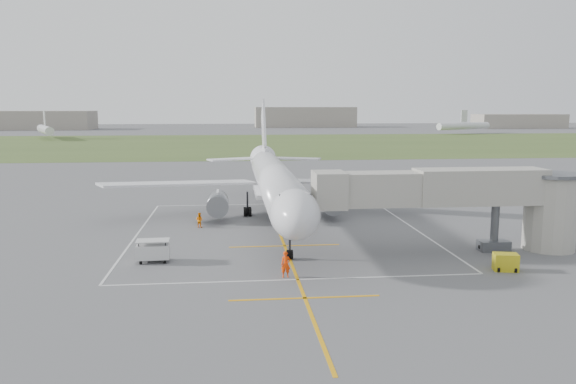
{
  "coord_description": "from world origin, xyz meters",
  "views": [
    {
      "loc": [
        -4.67,
        -59.06,
        12.47
      ],
      "look_at": [
        0.92,
        -4.0,
        4.0
      ],
      "focal_mm": 35.0,
      "sensor_mm": 36.0,
      "label": 1
    }
  ],
  "objects": [
    {
      "name": "ramp_worker_wing",
      "position": [
        -8.08,
        -1.29,
        0.78
      ],
      "size": [
        0.94,
        0.86,
        1.56
      ],
      "primitive_type": "imported",
      "rotation": [
        0.0,
        0.0,
        2.69
      ],
      "color": "orange",
      "rests_on": "ground"
    },
    {
      "name": "baggage_cart",
      "position": [
        -11.07,
        -14.15,
        0.93
      ],
      "size": [
        2.67,
        1.67,
        1.81
      ],
      "rotation": [
        0.0,
        0.0,
        0.04
      ],
      "color": "silver",
      "rests_on": "ground"
    },
    {
      "name": "distant_aircraft",
      "position": [
        12.95,
        178.76,
        3.59
      ],
      "size": [
        200.8,
        47.68,
        8.85
      ],
      "color": "silver",
      "rests_on": "ground"
    },
    {
      "name": "gpu_unit",
      "position": [
        16.12,
        -19.36,
        0.66
      ],
      "size": [
        1.99,
        1.58,
        1.33
      ],
      "rotation": [
        0.0,
        0.0,
        -0.22
      ],
      "color": "gold",
      "rests_on": "ground"
    },
    {
      "name": "grass_strip",
      "position": [
        0.0,
        130.0,
        0.01
      ],
      "size": [
        700.0,
        120.0,
        0.02
      ],
      "primitive_type": "cube",
      "color": "#415726",
      "rests_on": "ground"
    },
    {
      "name": "airliner",
      "position": [
        -0.0,
        0.75,
        4.39
      ],
      "size": [
        38.93,
        46.75,
        13.52
      ],
      "color": "silver",
      "rests_on": "ground"
    },
    {
      "name": "jet_bridge",
      "position": [
        15.72,
        -13.5,
        4.74
      ],
      "size": [
        23.4,
        5.0,
        7.2
      ],
      "color": "gray",
      "rests_on": "ground"
    },
    {
      "name": "ground",
      "position": [
        0.0,
        0.0,
        0.0
      ],
      "size": [
        700.0,
        700.0,
        0.0
      ],
      "primitive_type": "plane",
      "color": "#535355",
      "rests_on": "ground"
    },
    {
      "name": "distant_hangars",
      "position": [
        -16.15,
        265.19,
        5.17
      ],
      "size": [
        345.0,
        49.0,
        12.0
      ],
      "color": "gray",
      "rests_on": "ground"
    },
    {
      "name": "apron_markings",
      "position": [
        0.0,
        -5.82,
        0.01
      ],
      "size": [
        28.2,
        60.0,
        0.01
      ],
      "color": "orange",
      "rests_on": "ground"
    },
    {
      "name": "ramp_worker_nose",
      "position": [
        -0.8,
        -19.32,
        0.97
      ],
      "size": [
        0.72,
        0.48,
        1.95
      ],
      "primitive_type": "imported",
      "rotation": [
        0.0,
        0.0,
        -0.02
      ],
      "color": "#FF3E08",
      "rests_on": "ground"
    }
  ]
}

